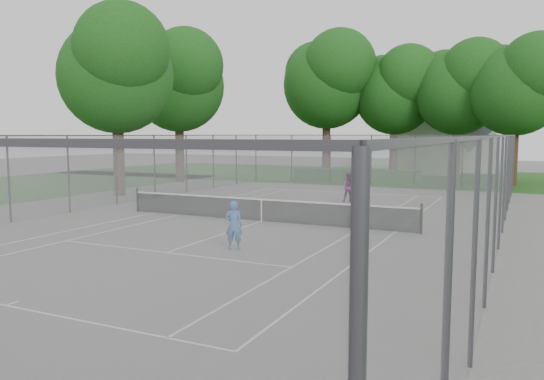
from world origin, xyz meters
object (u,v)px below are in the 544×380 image
at_px(house, 449,128).
at_px(woman_player, 349,188).
at_px(tennis_net, 261,209).
at_px(girl_player, 234,225).

bearing_deg(house, woman_player, -94.74).
height_order(tennis_net, house, house).
xyz_separation_m(girl_player, woman_player, (-0.19, 12.55, 0.02)).
bearing_deg(house, tennis_net, -96.21).
distance_m(tennis_net, house, 31.32).
xyz_separation_m(tennis_net, house, (3.36, 30.93, 3.59)).
height_order(house, woman_player, house).
distance_m(tennis_net, woman_player, 7.58).
distance_m(girl_player, woman_player, 12.55).
height_order(tennis_net, girl_player, girl_player).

